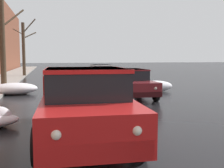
% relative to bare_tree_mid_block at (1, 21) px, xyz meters
% --- Properties ---
extents(snow_bank_along_left_kerb, '(2.11, 1.03, 0.70)m').
position_rel_bare_tree_mid_block_xyz_m(snow_bank_along_left_kerb, '(8.32, -1.28, -3.62)').
color(snow_bank_along_left_kerb, white).
rests_on(snow_bank_along_left_kerb, ground).
extents(snow_bank_mid_block_left, '(2.39, 1.36, 0.63)m').
position_rel_bare_tree_mid_block_xyz_m(snow_bank_mid_block_left, '(0.67, -0.63, -3.63)').
color(snow_bank_mid_block_left, white).
rests_on(snow_bank_mid_block_left, ground).
extents(bare_tree_mid_block, '(2.79, 2.07, 8.22)m').
position_rel_bare_tree_mid_block_xyz_m(bare_tree_mid_block, '(0.00, 0.00, 0.00)').
color(bare_tree_mid_block, '#423323').
rests_on(bare_tree_mid_block, ground).
extents(bare_tree_far_down_block, '(2.40, 0.97, 5.94)m').
position_rel_bare_tree_mid_block_xyz_m(bare_tree_far_down_block, '(0.07, 13.33, -1.00)').
color(bare_tree_far_down_block, '#4C3D2D').
rests_on(bare_tree_far_down_block, ground).
extents(pickup_truck_red_approaching_near_lane, '(2.33, 5.46, 1.76)m').
position_rel_bare_tree_mid_block_xyz_m(pickup_truck_red_approaching_near_lane, '(3.25, -9.40, -3.06)').
color(pickup_truck_red_approaching_near_lane, red).
rests_on(pickup_truck_red_approaching_near_lane, ground).
extents(sedan_maroon_parked_kerbside_close, '(1.98, 4.00, 1.42)m').
position_rel_bare_tree_mid_block_xyz_m(sedan_maroon_parked_kerbside_close, '(6.29, -3.19, -3.19)').
color(sedan_maroon_parked_kerbside_close, maroon).
rests_on(sedan_maroon_parked_kerbside_close, ground).
extents(sedan_white_parked_kerbside_mid, '(1.93, 4.08, 1.42)m').
position_rel_bare_tree_mid_block_xyz_m(sedan_white_parked_kerbside_mid, '(6.45, 4.66, -3.19)').
color(sedan_white_parked_kerbside_mid, silver).
rests_on(sedan_white_parked_kerbside_mid, ground).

